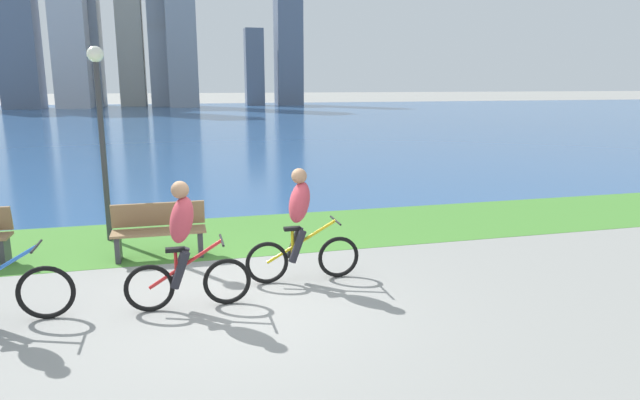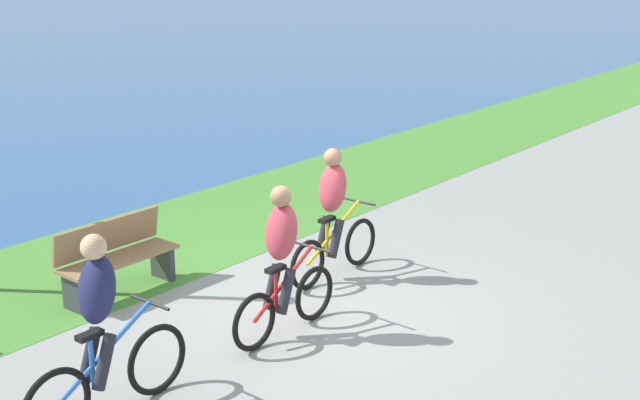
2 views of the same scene
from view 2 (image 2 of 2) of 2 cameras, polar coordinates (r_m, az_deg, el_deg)
name	(u,v)px [view 2 (image 2 of 2)]	position (r m, az deg, el deg)	size (l,w,h in m)	color
ground_plane	(313,314)	(9.81, -0.45, -7.56)	(300.00, 300.00, 0.00)	gray
grass_strip_bayside	(129,252)	(11.98, -12.53, -3.36)	(120.00, 2.90, 0.01)	#478433
cyclist_lead	(333,214)	(10.56, 0.88, -0.93)	(1.69, 0.52, 1.66)	black
cyclist_trailing	(283,262)	(9.00, -2.49, -4.13)	(1.59, 0.52, 1.66)	black
cyclist_distant_rear	(102,331)	(7.67, -14.25, -8.38)	(1.76, 0.52, 1.72)	black
bench_near_path	(116,258)	(10.49, -13.35, -3.73)	(1.50, 0.47, 0.90)	olive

